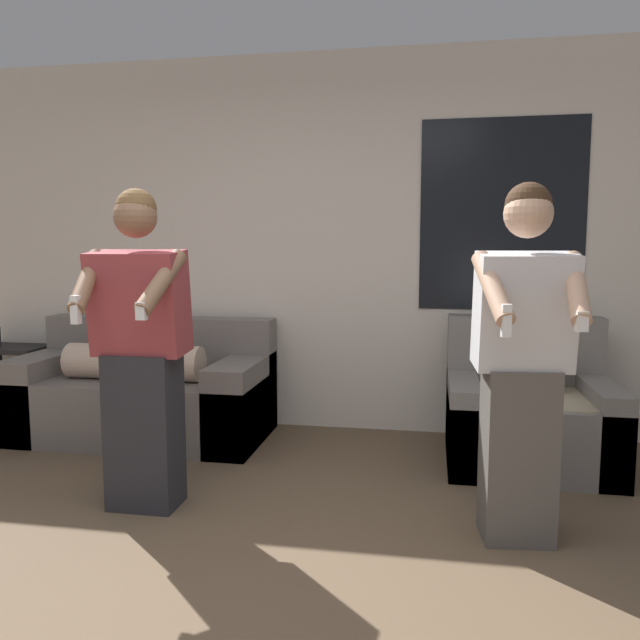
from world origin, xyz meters
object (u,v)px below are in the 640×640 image
Objects in this scene: couch at (145,393)px; person_left at (141,352)px; person_right at (522,365)px; armchair at (528,414)px; side_table at (12,359)px.

couch is 1.37m from person_left.
armchair is at bearing 79.65° from person_right.
armchair is 0.61× the size of person_right.
person_left is (1.76, -1.38, 0.33)m from side_table.
side_table is 3.87m from person_right.
person_left is 1.00× the size of person_right.
person_left reaches higher than side_table.
person_right is (1.83, -0.04, 0.01)m from person_left.
person_left is at bearing 178.70° from person_right.
couch is 1.07× the size of person_left.
armchair is 3.81m from side_table.
side_table is 0.45× the size of person_left.
couch is 2.39× the size of side_table.
side_table is (-3.79, 0.32, 0.17)m from armchair.
person_right reaches higher than armchair.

